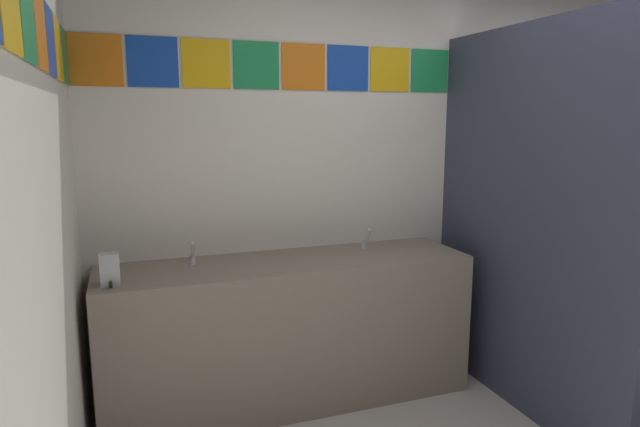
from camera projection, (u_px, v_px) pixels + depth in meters
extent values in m
cube|color=silver|center=(404.00, 159.00, 3.56)|extent=(3.97, 0.08, 2.73)
cube|color=orange|center=(96.00, 60.00, 2.80)|extent=(0.27, 0.01, 0.27)
cube|color=#1947B7|center=(153.00, 62.00, 2.90)|extent=(0.27, 0.01, 0.27)
cube|color=yellow|center=(206.00, 64.00, 2.99)|extent=(0.27, 0.01, 0.27)
cube|color=#1E8C4C|center=(256.00, 65.00, 3.09)|extent=(0.27, 0.01, 0.27)
cube|color=orange|center=(304.00, 67.00, 3.18)|extent=(0.27, 0.01, 0.27)
cube|color=#1947B7|center=(348.00, 68.00, 3.28)|extent=(0.27, 0.01, 0.27)
cube|color=yellow|center=(390.00, 70.00, 3.37)|extent=(0.27, 0.01, 0.27)
cube|color=#1E8C4C|center=(430.00, 71.00, 3.47)|extent=(0.27, 0.01, 0.27)
cube|color=orange|center=(467.00, 72.00, 3.56)|extent=(0.27, 0.01, 0.27)
cube|color=#1947B7|center=(503.00, 73.00, 3.66)|extent=(0.27, 0.01, 0.27)
cube|color=yellow|center=(537.00, 74.00, 3.75)|extent=(0.27, 0.01, 0.27)
cube|color=#1E8C4C|center=(569.00, 76.00, 3.85)|extent=(0.27, 0.01, 0.27)
cube|color=orange|center=(599.00, 77.00, 3.94)|extent=(0.27, 0.01, 0.27)
cube|color=#1947B7|center=(629.00, 78.00, 4.04)|extent=(0.27, 0.01, 0.27)
cube|color=#1E8C4C|center=(27.00, 16.00, 1.59)|extent=(0.01, 0.27, 0.27)
cube|color=orange|center=(40.00, 30.00, 1.85)|extent=(0.01, 0.27, 0.27)
cube|color=#1947B7|center=(50.00, 41.00, 2.11)|extent=(0.01, 0.27, 0.27)
cube|color=yellow|center=(58.00, 50.00, 2.37)|extent=(0.01, 0.27, 0.27)
cube|color=#1E8C4C|center=(64.00, 56.00, 2.63)|extent=(0.01, 0.27, 0.27)
cube|color=gray|center=(289.00, 331.00, 3.13)|extent=(2.08, 0.55, 0.84)
cube|color=gray|center=(276.00, 257.00, 3.31)|extent=(2.08, 0.03, 0.08)
cylinder|color=silver|center=(196.00, 281.00, 2.87)|extent=(0.34, 0.34, 0.10)
cylinder|color=silver|center=(374.00, 263.00, 3.22)|extent=(0.34, 0.34, 0.10)
cylinder|color=silver|center=(192.00, 260.00, 2.98)|extent=(0.04, 0.04, 0.05)
cylinder|color=silver|center=(193.00, 250.00, 2.93)|extent=(0.02, 0.06, 0.09)
cylinder|color=silver|center=(364.00, 245.00, 3.33)|extent=(0.04, 0.04, 0.05)
cylinder|color=silver|center=(368.00, 235.00, 3.27)|extent=(0.02, 0.06, 0.09)
cube|color=#B7BABF|center=(110.00, 270.00, 2.59)|extent=(0.09, 0.07, 0.16)
cylinder|color=black|center=(111.00, 285.00, 2.56)|extent=(0.02, 0.02, 0.03)
cube|color=#33384C|center=(524.00, 223.00, 2.96)|extent=(0.04, 1.55, 2.13)
cylinder|color=white|center=(537.00, 337.00, 3.59)|extent=(0.38, 0.38, 0.40)
torus|color=white|center=(539.00, 306.00, 3.55)|extent=(0.39, 0.39, 0.05)
cube|color=white|center=(519.00, 275.00, 3.72)|extent=(0.34, 0.17, 0.34)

